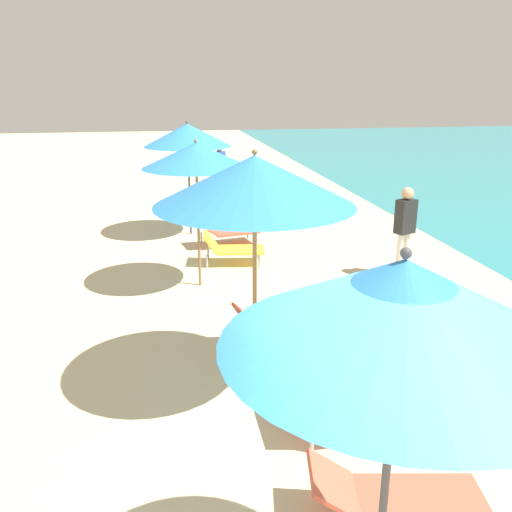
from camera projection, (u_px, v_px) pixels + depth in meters
name	position (u px, v px, depth m)	size (l,w,h in m)	color
umbrella_nearest	(401.00, 305.00, 2.73)	(1.90, 1.90, 2.69)	#4C4C51
lounger_nearest_shoreside	(394.00, 495.00, 4.39)	(1.53, 0.81, 0.50)	#D8593F
umbrella_second	(255.00, 181.00, 5.71)	(2.20, 2.20, 2.80)	olive
lounger_second_shoreside	(285.00, 324.00, 7.44)	(1.55, 0.76, 0.59)	#D8593F
lounger_second_inland	(351.00, 403.00, 5.53)	(1.28, 0.67, 0.61)	#D8593F
umbrella_third	(196.00, 156.00, 8.95)	(1.83, 1.83, 2.58)	olive
lounger_third_shoreside	(231.00, 248.00, 10.71)	(1.27, 0.77, 0.65)	yellow
umbrella_farthest	(187.00, 135.00, 12.24)	(2.02, 2.02, 2.65)	#4C4C51
lounger_farthest_shoreside	(226.00, 208.00, 14.11)	(1.61, 0.79, 0.64)	#4CA572
lounger_farthest_inland	(227.00, 231.00, 11.97)	(1.49, 0.91, 0.57)	#D8593F
person_walking_near	(405.00, 223.00, 9.81)	(0.42, 0.34, 1.68)	silver
person_walking_mid	(220.00, 165.00, 17.11)	(0.42, 0.40, 1.62)	#334CB2
cooler_box	(342.00, 208.00, 14.92)	(0.42, 0.57, 0.33)	#2659B2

